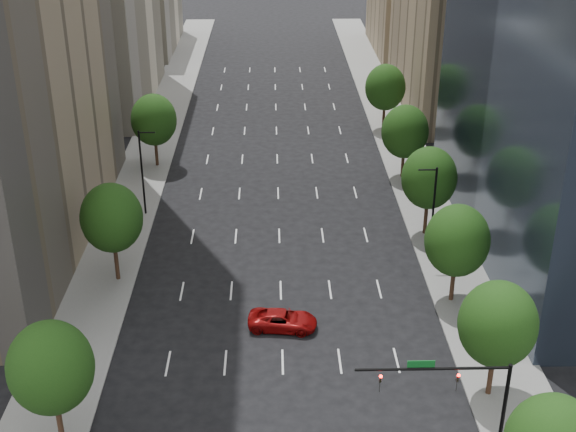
{
  "coord_description": "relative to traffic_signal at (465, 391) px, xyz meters",
  "views": [
    {
      "loc": [
        -0.64,
        -5.88,
        34.09
      ],
      "look_at": [
        0.57,
        47.85,
        8.0
      ],
      "focal_mm": 48.18,
      "sensor_mm": 36.0,
      "label": 1
    }
  ],
  "objects": [
    {
      "name": "traffic_signal",
      "position": [
        0.0,
        0.0,
        0.0
      ],
      "size": [
        9.12,
        0.4,
        7.38
      ],
      "color": "black",
      "rests_on": "ground"
    },
    {
      "name": "tree_left_2",
      "position": [
        -24.53,
        48.0,
        0.5
      ],
      "size": [
        5.2,
        5.2,
        8.68
      ],
      "color": "#382316",
      "rests_on": "ground"
    },
    {
      "name": "tree_right_2",
      "position": [
        3.47,
        18.0,
        0.43
      ],
      "size": [
        5.2,
        5.2,
        8.61
      ],
      "color": "#382316",
      "rests_on": "ground"
    },
    {
      "name": "tree_left_0",
      "position": [
        -24.53,
        2.0,
        0.58
      ],
      "size": [
        5.2,
        5.2,
        8.75
      ],
      "color": "#382316",
      "rests_on": "ground"
    },
    {
      "name": "sidewalk_right",
      "position": [
        4.97,
        30.0,
        -5.1
      ],
      "size": [
        6.0,
        200.0,
        0.15
      ],
      "primitive_type": "cube",
      "color": "slate",
      "rests_on": "ground"
    },
    {
      "name": "filler_right",
      "position": [
        14.47,
        103.0,
        2.83
      ],
      "size": [
        14.0,
        26.0,
        16.0
      ],
      "primitive_type": "cube",
      "color": "#8C7759",
      "rests_on": "ground"
    },
    {
      "name": "tree_right_4",
      "position": [
        3.47,
        44.0,
        0.29
      ],
      "size": [
        5.2,
        5.2,
        8.46
      ],
      "color": "#382316",
      "rests_on": "ground"
    },
    {
      "name": "tree_right_3",
      "position": [
        3.47,
        30.0,
        0.72
      ],
      "size": [
        5.2,
        5.2,
        8.89
      ],
      "color": "#382316",
      "rests_on": "ground"
    },
    {
      "name": "tree_left_1",
      "position": [
        -24.53,
        22.0,
        0.79
      ],
      "size": [
        5.2,
        5.2,
        8.97
      ],
      "color": "#382316",
      "rests_on": "ground"
    },
    {
      "name": "car_red_far",
      "position": [
        -10.45,
        14.35,
        -4.43
      ],
      "size": [
        5.59,
        3.09,
        1.48
      ],
      "primitive_type": "imported",
      "rotation": [
        0.0,
        0.0,
        1.45
      ],
      "color": "maroon",
      "rests_on": "ground"
    },
    {
      "name": "sidewalk_left",
      "position": [
        -26.03,
        30.0,
        -5.1
      ],
      "size": [
        6.0,
        200.0,
        0.15
      ],
      "primitive_type": "cube",
      "color": "slate",
      "rests_on": "ground"
    },
    {
      "name": "tree_right_1",
      "position": [
        3.47,
        6.0,
        0.58
      ],
      "size": [
        5.2,
        5.2,
        8.75
      ],
      "color": "#382316",
      "rests_on": "ground"
    },
    {
      "name": "streetlight_ln",
      "position": [
        -23.96,
        35.0,
        -0.33
      ],
      "size": [
        1.7,
        0.2,
        9.0
      ],
      "color": "black",
      "rests_on": "ground"
    },
    {
      "name": "streetlight_rn",
      "position": [
        2.91,
        25.0,
        -0.33
      ],
      "size": [
        1.7,
        0.2,
        9.0
      ],
      "color": "black",
      "rests_on": "ground"
    },
    {
      "name": "tree_right_5",
      "position": [
        3.47,
        60.0,
        0.58
      ],
      "size": [
        5.2,
        5.2,
        8.75
      ],
      "color": "#382316",
      "rests_on": "ground"
    }
  ]
}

